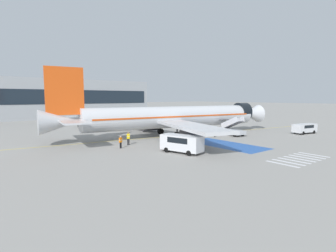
% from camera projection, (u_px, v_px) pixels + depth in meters
% --- Properties ---
extents(ground_plane, '(600.00, 600.00, 0.00)m').
position_uv_depth(ground_plane, '(176.00, 137.00, 45.74)').
color(ground_plane, gray).
extents(apron_leadline_yellow, '(76.15, 11.81, 0.01)m').
position_uv_depth(apron_leadline_yellow, '(176.00, 136.00, 46.81)').
color(apron_leadline_yellow, gold).
rests_on(apron_leadline_yellow, ground_plane).
extents(apron_stand_patch_blue, '(5.32, 12.20, 0.01)m').
position_uv_depth(apron_stand_patch_blue, '(226.00, 145.00, 37.97)').
color(apron_stand_patch_blue, '#2856A8').
rests_on(apron_stand_patch_blue, ground_plane).
extents(apron_walkway_bar_0, '(0.44, 3.60, 0.01)m').
position_uv_depth(apron_walkway_bar_0, '(282.00, 164.00, 26.88)').
color(apron_walkway_bar_0, silver).
rests_on(apron_walkway_bar_0, ground_plane).
extents(apron_walkway_bar_1, '(0.44, 3.60, 0.01)m').
position_uv_depth(apron_walkway_bar_1, '(288.00, 162.00, 27.61)').
color(apron_walkway_bar_1, silver).
rests_on(apron_walkway_bar_1, ground_plane).
extents(apron_walkway_bar_2, '(0.44, 3.60, 0.01)m').
position_uv_depth(apron_walkway_bar_2, '(294.00, 161.00, 28.34)').
color(apron_walkway_bar_2, silver).
rests_on(apron_walkway_bar_2, ground_plane).
extents(apron_walkway_bar_3, '(0.44, 3.60, 0.01)m').
position_uv_depth(apron_walkway_bar_3, '(299.00, 159.00, 29.07)').
color(apron_walkway_bar_3, silver).
rests_on(apron_walkway_bar_3, ground_plane).
extents(apron_walkway_bar_4, '(0.44, 3.60, 0.01)m').
position_uv_depth(apron_walkway_bar_4, '(304.00, 157.00, 29.81)').
color(apron_walkway_bar_4, silver).
rests_on(apron_walkway_bar_4, ground_plane).
extents(apron_walkway_bar_5, '(0.44, 3.60, 0.01)m').
position_uv_depth(apron_walkway_bar_5, '(309.00, 156.00, 30.54)').
color(apron_walkway_bar_5, silver).
rests_on(apron_walkway_bar_5, ground_plane).
extents(apron_walkway_bar_6, '(0.44, 3.60, 0.01)m').
position_uv_depth(apron_walkway_bar_6, '(314.00, 155.00, 31.27)').
color(apron_walkway_bar_6, silver).
rests_on(apron_walkway_bar_6, ground_plane).
extents(airliner, '(42.76, 35.76, 11.11)m').
position_uv_depth(airliner, '(173.00, 117.00, 46.09)').
color(airliner, silver).
rests_on(airliner, ground_plane).
extents(boarding_stairs_forward, '(2.90, 5.46, 3.60)m').
position_uv_depth(boarding_stairs_forward, '(232.00, 130.00, 47.27)').
color(boarding_stairs_forward, '#ADB2BA').
rests_on(boarding_stairs_forward, ground_plane).
extents(fuel_tanker, '(3.07, 8.71, 3.41)m').
position_uv_depth(fuel_tanker, '(90.00, 120.00, 59.13)').
color(fuel_tanker, '#38383D').
rests_on(fuel_tanker, ground_plane).
extents(service_van_0, '(3.37, 5.64, 2.19)m').
position_uv_depth(service_van_0, '(182.00, 142.00, 32.25)').
color(service_van_0, silver).
rests_on(service_van_0, ground_plane).
extents(service_van_1, '(5.35, 2.63, 1.86)m').
position_uv_depth(service_van_1, '(305.00, 128.00, 49.38)').
color(service_van_1, silver).
rests_on(service_van_1, ground_plane).
extents(ground_crew_0, '(0.48, 0.35, 1.67)m').
position_uv_depth(ground_crew_0, '(121.00, 141.00, 35.16)').
color(ground_crew_0, black).
rests_on(ground_crew_0, ground_plane).
extents(ground_crew_1, '(0.45, 0.48, 1.62)m').
position_uv_depth(ground_crew_1, '(215.00, 132.00, 45.07)').
color(ground_crew_1, black).
rests_on(ground_crew_1, ground_plane).
extents(ground_crew_2, '(0.49, 0.41, 1.86)m').
position_uv_depth(ground_crew_2, '(128.00, 137.00, 37.65)').
color(ground_crew_2, black).
rests_on(ground_crew_2, ground_plane).
extents(ground_crew_3, '(0.48, 0.44, 1.87)m').
position_uv_depth(ground_crew_3, '(199.00, 132.00, 44.22)').
color(ground_crew_3, '#2D2D33').
rests_on(ground_crew_3, ground_plane).
extents(terminal_building, '(74.04, 12.10, 12.76)m').
position_uv_depth(terminal_building, '(41.00, 99.00, 84.13)').
color(terminal_building, '#9EA3A8').
rests_on(terminal_building, ground_plane).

